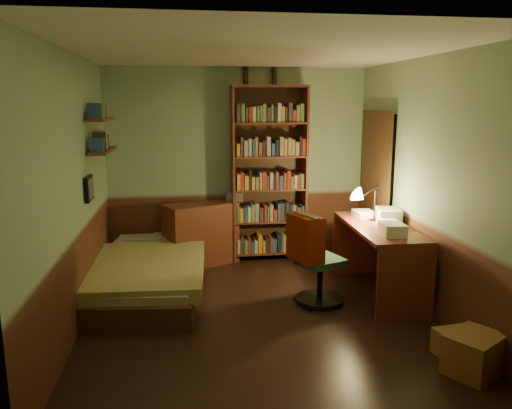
{
  "coord_description": "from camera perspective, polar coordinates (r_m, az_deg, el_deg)",
  "views": [
    {
      "loc": [
        -0.71,
        -4.75,
        2.13
      ],
      "look_at": [
        0.0,
        0.25,
        1.1
      ],
      "focal_mm": 35.0,
      "sensor_mm": 36.0,
      "label": 1
    }
  ],
  "objects": [
    {
      "name": "floor",
      "position": [
        5.26,
        0.39,
        -12.49
      ],
      "size": [
        3.5,
        4.0,
        0.02
      ],
      "primitive_type": "cube",
      "color": "black",
      "rests_on": "ground"
    },
    {
      "name": "ceiling",
      "position": [
        4.83,
        0.44,
        17.24
      ],
      "size": [
        3.5,
        4.0,
        0.02
      ],
      "primitive_type": "cube",
      "color": "silver",
      "rests_on": "wall_back"
    },
    {
      "name": "wall_back",
      "position": [
        6.85,
        -2.09,
        4.54
      ],
      "size": [
        3.5,
        0.02,
        2.6
      ],
      "primitive_type": "cube",
      "color": "#85A67F",
      "rests_on": "ground"
    },
    {
      "name": "wall_left",
      "position": [
        4.93,
        -20.25,
        1.13
      ],
      "size": [
        0.02,
        4.0,
        2.6
      ],
      "primitive_type": "cube",
      "color": "#85A67F",
      "rests_on": "ground"
    },
    {
      "name": "wall_right",
      "position": [
        5.42,
        19.16,
        2.08
      ],
      "size": [
        0.02,
        4.0,
        2.6
      ],
      "primitive_type": "cube",
      "color": "#85A67F",
      "rests_on": "ground"
    },
    {
      "name": "wall_front",
      "position": [
        2.95,
        6.25,
        -4.84
      ],
      "size": [
        3.5,
        0.02,
        2.6
      ],
      "primitive_type": "cube",
      "color": "#85A67F",
      "rests_on": "ground"
    },
    {
      "name": "doorway",
      "position": [
        6.62,
        13.59,
        1.36
      ],
      "size": [
        0.06,
        0.9,
        2.0
      ],
      "primitive_type": "cube",
      "color": "black",
      "rests_on": "ground"
    },
    {
      "name": "door_trim",
      "position": [
        6.61,
        13.3,
        1.36
      ],
      "size": [
        0.02,
        0.98,
        2.08
      ],
      "primitive_type": "cube",
      "color": "#3A2212",
      "rests_on": "ground"
    },
    {
      "name": "bed",
      "position": [
        5.91,
        -12.44,
        -6.4
      ],
      "size": [
        1.45,
        2.4,
        0.68
      ],
      "primitive_type": "cube",
      "rotation": [
        0.0,
        0.0,
        -0.11
      ],
      "color": "#8B8F50",
      "rests_on": "ground"
    },
    {
      "name": "dresser",
      "position": [
        6.74,
        -6.32,
        -3.31
      ],
      "size": [
        1.04,
        0.81,
        0.83
      ],
      "primitive_type": "cube",
      "rotation": [
        0.0,
        0.0,
        0.43
      ],
      "color": "#5C2918",
      "rests_on": "ground"
    },
    {
      "name": "mini_stereo",
      "position": [
        6.79,
        -2.51,
        0.96
      ],
      "size": [
        0.22,
        0.17,
        0.12
      ],
      "primitive_type": "cube",
      "rotation": [
        0.0,
        0.0,
        -0.0
      ],
      "color": "#B2B2B7",
      "rests_on": "dresser"
    },
    {
      "name": "bookshelf",
      "position": [
        6.76,
        1.49,
        3.44
      ],
      "size": [
        1.02,
        0.34,
        2.36
      ],
      "primitive_type": "cube",
      "rotation": [
        0.0,
        0.0,
        0.02
      ],
      "color": "#5C2918",
      "rests_on": "ground"
    },
    {
      "name": "bottle_left",
      "position": [
        6.77,
        -1.19,
        14.46
      ],
      "size": [
        0.08,
        0.08,
        0.23
      ],
      "primitive_type": "cylinder",
      "rotation": [
        0.0,
        0.0,
        -0.32
      ],
      "color": "black",
      "rests_on": "bookshelf"
    },
    {
      "name": "bottle_right",
      "position": [
        6.82,
        2.07,
        14.46
      ],
      "size": [
        0.07,
        0.07,
        0.24
      ],
      "primitive_type": "cylinder",
      "rotation": [
        0.0,
        0.0,
        -0.11
      ],
      "color": "black",
      "rests_on": "bookshelf"
    },
    {
      "name": "desk",
      "position": [
        5.8,
        13.75,
        -6.18
      ],
      "size": [
        0.66,
        1.51,
        0.8
      ],
      "primitive_type": "cube",
      "rotation": [
        0.0,
        0.0,
        -0.03
      ],
      "color": "#5C2918",
      "rests_on": "ground"
    },
    {
      "name": "paper_stack",
      "position": [
        5.94,
        14.92,
        -1.12
      ],
      "size": [
        0.32,
        0.38,
        0.14
      ],
      "primitive_type": "cube",
      "rotation": [
        0.0,
        0.0,
        -0.21
      ],
      "color": "silver",
      "rests_on": "desk"
    },
    {
      "name": "desk_lamp",
      "position": [
        5.88,
        13.45,
        0.79
      ],
      "size": [
        0.17,
        0.17,
        0.53
      ],
      "primitive_type": "cone",
      "rotation": [
        0.0,
        0.0,
        0.07
      ],
      "color": "black",
      "rests_on": "desk"
    },
    {
      "name": "office_chair",
      "position": [
        5.42,
        7.38,
        -6.3
      ],
      "size": [
        0.6,
        0.57,
        0.96
      ],
      "primitive_type": "cube",
      "rotation": [
        0.0,
        0.0,
        0.37
      ],
      "color": "#2A4E38",
      "rests_on": "ground"
    },
    {
      "name": "red_jacket",
      "position": [
        5.2,
        6.97,
        1.13
      ],
      "size": [
        0.34,
        0.45,
        0.48
      ],
      "primitive_type": "cube",
      "rotation": [
        0.0,
        0.0,
        -0.32
      ],
      "color": "#922200",
      "rests_on": "office_chair"
    },
    {
      "name": "wall_shelf_lower",
      "position": [
        5.95,
        -17.15,
        5.9
      ],
      "size": [
        0.2,
        0.9,
        0.03
      ],
      "primitive_type": "cube",
      "color": "#5C2918",
      "rests_on": "wall_left"
    },
    {
      "name": "wall_shelf_upper",
      "position": [
        5.93,
        -17.35,
        9.27
      ],
      "size": [
        0.2,
        0.9,
        0.03
      ],
      "primitive_type": "cube",
      "color": "#5C2918",
      "rests_on": "wall_left"
    },
    {
      "name": "framed_picture",
      "position": [
        5.51,
        -18.54,
        1.74
      ],
      "size": [
        0.04,
        0.32,
        0.26
      ],
      "primitive_type": "cube",
      "color": "black",
      "rests_on": "wall_left"
    },
    {
      "name": "cardboard_box_a",
      "position": [
        4.51,
        23.64,
        -15.36
      ],
      "size": [
        0.55,
        0.52,
        0.33
      ],
      "primitive_type": "cube",
      "rotation": [
        0.0,
        0.0,
        0.55
      ],
      "color": "olive",
      "rests_on": "ground"
    },
    {
      "name": "cardboard_box_b",
      "position": [
        4.75,
        21.81,
        -14.51
      ],
      "size": [
        0.34,
        0.29,
        0.22
      ],
      "primitive_type": "cube",
      "rotation": [
        0.0,
        0.0,
        0.12
      ],
      "color": "olive",
      "rests_on": "ground"
    }
  ]
}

